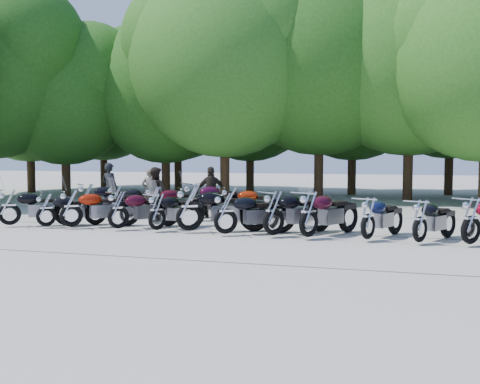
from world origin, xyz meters
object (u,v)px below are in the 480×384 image
(motorcycle_8, at_px, (309,212))
(rider_2, at_px, (211,192))
(motorcycle_14, at_px, (117,199))
(rider_0, at_px, (110,188))
(motorcycle_16, at_px, (194,199))
(rider_1, at_px, (155,192))
(motorcycle_6, at_px, (226,212))
(motorcycle_7, at_px, (274,211))
(motorcycle_1, at_px, (46,209))
(motorcycle_3, at_px, (118,208))
(motorcycle_2, at_px, (71,207))
(motorcycle_17, at_px, (231,202))
(motorcycle_15, at_px, (155,201))
(motorcycle_9, at_px, (368,217))
(motorcycle_11, at_px, (471,219))
(rider_3, at_px, (150,191))
(motorcycle_0, at_px, (9,206))
(motorcycle_5, at_px, (189,207))
(motorcycle_10, at_px, (420,219))
(motorcycle_13, at_px, (88,198))
(motorcycle_4, at_px, (157,210))

(motorcycle_8, xyz_separation_m, rider_2, (-3.97, 3.92, 0.17))
(motorcycle_14, relative_size, rider_0, 1.21)
(motorcycle_16, bearing_deg, motorcycle_14, 38.90)
(motorcycle_8, bearing_deg, rider_2, -16.47)
(rider_1, relative_size, rider_2, 0.99)
(motorcycle_6, height_order, motorcycle_7, motorcycle_7)
(motorcycle_1, bearing_deg, motorcycle_3, -135.10)
(motorcycle_2, relative_size, motorcycle_17, 1.01)
(motorcycle_7, distance_m, motorcycle_15, 5.21)
(motorcycle_9, height_order, motorcycle_11, motorcycle_11)
(rider_3, bearing_deg, motorcycle_8, 126.23)
(motorcycle_6, height_order, motorcycle_15, motorcycle_6)
(motorcycle_2, relative_size, motorcycle_11, 0.98)
(motorcycle_0, height_order, motorcycle_5, motorcycle_5)
(motorcycle_10, bearing_deg, motorcycle_0, 27.88)
(motorcycle_13, bearing_deg, motorcycle_7, -157.90)
(motorcycle_3, relative_size, rider_3, 1.38)
(motorcycle_5, height_order, motorcycle_13, motorcycle_5)
(motorcycle_14, height_order, motorcycle_16, motorcycle_16)
(motorcycle_1, xyz_separation_m, motorcycle_4, (3.47, 0.14, 0.03))
(motorcycle_15, height_order, rider_0, rider_0)
(motorcycle_0, height_order, motorcycle_9, motorcycle_0)
(motorcycle_0, xyz_separation_m, motorcycle_15, (3.44, 2.71, -0.01))
(motorcycle_1, distance_m, motorcycle_2, 0.82)
(motorcycle_9, relative_size, motorcycle_16, 0.88)
(motorcycle_16, xyz_separation_m, rider_3, (-2.44, 1.91, 0.10))
(motorcycle_3, distance_m, motorcycle_17, 3.72)
(motorcycle_7, relative_size, motorcycle_11, 1.04)
(motorcycle_16, xyz_separation_m, rider_0, (-3.84, 1.49, 0.21))
(rider_3, bearing_deg, motorcycle_11, 137.26)
(motorcycle_2, relative_size, motorcycle_14, 1.02)
(rider_1, relative_size, rider_3, 1.05)
(motorcycle_4, xyz_separation_m, motorcycle_10, (6.95, -0.22, 0.01))
(motorcycle_4, bearing_deg, rider_2, -71.51)
(motorcycle_8, relative_size, rider_3, 1.52)
(motorcycle_9, bearing_deg, rider_2, -12.10)
(motorcycle_5, bearing_deg, motorcycle_6, -129.66)
(motorcycle_5, xyz_separation_m, motorcycle_6, (1.12, -0.24, -0.07))
(motorcycle_0, height_order, motorcycle_6, motorcycle_6)
(motorcycle_4, distance_m, motorcycle_14, 3.87)
(rider_2, bearing_deg, motorcycle_0, 15.66)
(motorcycle_1, bearing_deg, motorcycle_13, -40.55)
(motorcycle_0, height_order, motorcycle_1, motorcycle_0)
(motorcycle_9, relative_size, motorcycle_17, 0.98)
(motorcycle_3, bearing_deg, motorcycle_16, -78.03)
(motorcycle_9, xyz_separation_m, rider_0, (-9.49, 4.19, 0.29))
(motorcycle_11, relative_size, motorcycle_15, 1.05)
(motorcycle_1, xyz_separation_m, motorcycle_8, (7.73, -0.03, 0.12))
(motorcycle_5, distance_m, motorcycle_16, 2.69)
(motorcycle_6, distance_m, rider_0, 7.23)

